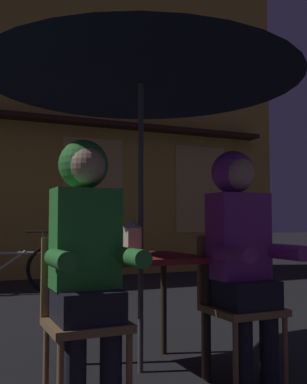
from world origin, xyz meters
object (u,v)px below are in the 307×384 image
object	(u,v)px
bicycle_third	(12,268)
book	(126,252)
lantern	(132,237)
person_right_hooded	(241,240)
person_left_hooded	(87,243)
cafe_table	(141,271)
patio_umbrella	(141,56)
chair_right	(236,298)
chair_left	(83,310)

from	to	relation	value
bicycle_third	book	bearing A→B (deg)	-84.56
lantern	person_right_hooded	size ratio (longest dim) A/B	0.17
person_left_hooded	person_right_hooded	bearing A→B (deg)	0.00
cafe_table	patio_umbrella	world-z (taller)	patio_umbrella
chair_right	bicycle_third	distance (m)	4.02
chair_left	person_right_hooded	size ratio (longest dim) A/B	0.62
person_left_hooded	chair_left	bearing A→B (deg)	90.00
person_right_hooded	bicycle_third	bearing A→B (deg)	102.15
lantern	book	bearing A→B (deg)	83.57
cafe_table	patio_umbrella	size ratio (longest dim) A/B	0.32
person_left_hooded	person_right_hooded	distance (m)	0.96
chair_right	bicycle_third	bearing A→B (deg)	102.32
bicycle_third	person_left_hooded	bearing A→B (deg)	-91.47
cafe_table	person_left_hooded	bearing A→B (deg)	-138.43
chair_left	person_left_hooded	xyz separation A→B (m)	(-0.00, -0.06, 0.36)
patio_umbrella	person_left_hooded	distance (m)	1.37
cafe_table	lantern	distance (m)	0.23
lantern	bicycle_third	world-z (taller)	lantern
person_right_hooded	chair_right	bearing A→B (deg)	90.00
patio_umbrella	book	bearing A→B (deg)	111.83
patio_umbrella	chair_right	xyz separation A→B (m)	(0.48, -0.37, -1.57)
lantern	bicycle_third	distance (m)	3.63
chair_left	person_left_hooded	world-z (taller)	person_left_hooded
cafe_table	patio_umbrella	xyz separation A→B (m)	(0.00, 0.00, 1.42)
chair_left	book	size ratio (longest dim) A/B	4.35
chair_left	lantern	bearing A→B (deg)	39.85
patio_umbrella	bicycle_third	world-z (taller)	patio_umbrella
person_right_hooded	person_left_hooded	bearing A→B (deg)	180.00
person_right_hooded	book	xyz separation A→B (m)	(-0.53, 0.55, -0.09)
book	bicycle_third	bearing A→B (deg)	98.42
patio_umbrella	cafe_table	bearing A→B (deg)	0.00
cafe_table	lantern	bearing A→B (deg)	-159.71
person_left_hooded	lantern	bearing A→B (deg)	44.21
patio_umbrella	book	distance (m)	1.31
person_left_hooded	book	xyz separation A→B (m)	(0.43, 0.55, -0.09)
lantern	person_right_hooded	xyz separation A→B (m)	(0.55, -0.40, -0.01)
lantern	person_left_hooded	xyz separation A→B (m)	(-0.41, -0.40, -0.01)
person_right_hooded	lantern	bearing A→B (deg)	143.84
patio_umbrella	chair_right	size ratio (longest dim) A/B	2.66
chair_left	person_right_hooded	bearing A→B (deg)	-3.39
person_left_hooded	chair_right	bearing A→B (deg)	3.39
chair_right	lantern	bearing A→B (deg)	147.91
chair_right	cafe_table	bearing A→B (deg)	142.45
person_right_hooded	bicycle_third	size ratio (longest dim) A/B	0.85
cafe_table	book	world-z (taller)	book
chair_right	chair_left	bearing A→B (deg)	180.00
patio_umbrella	lantern	xyz separation A→B (m)	(-0.07, -0.03, -1.20)
patio_umbrella	person_right_hooded	distance (m)	1.37
cafe_table	book	xyz separation A→B (m)	(-0.05, 0.13, 0.11)
lantern	person_left_hooded	distance (m)	0.57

